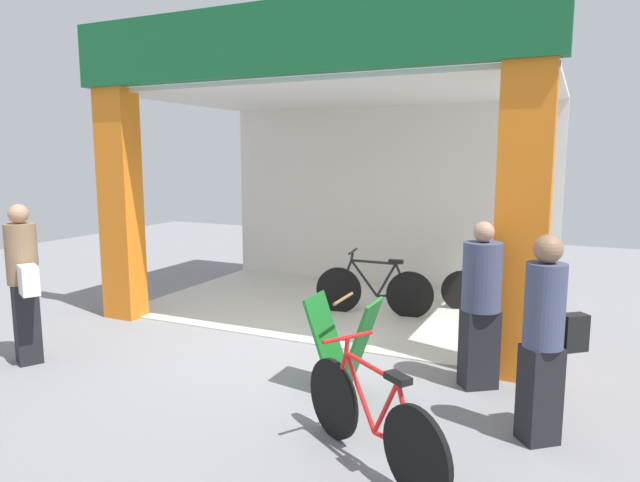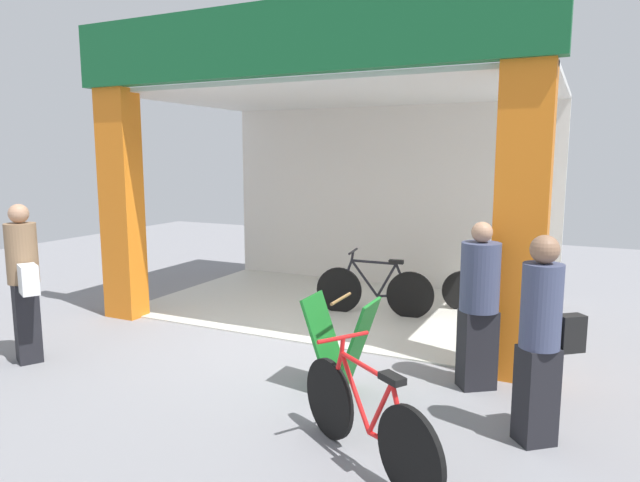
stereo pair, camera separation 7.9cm
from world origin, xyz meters
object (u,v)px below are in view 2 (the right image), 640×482
(bicycle_inside_1, at_px, (494,289))
(pedestrian_1, at_px, (24,281))
(sandwich_board_sign, at_px, (341,345))
(pedestrian_0, at_px, (541,338))
(bicycle_inside_0, at_px, (374,290))
(bicycle_parked_0, at_px, (366,419))
(pedestrian_3, at_px, (479,303))

(bicycle_inside_1, xyz_separation_m, pedestrian_1, (-4.39, -4.40, 0.59))
(sandwich_board_sign, relative_size, pedestrian_0, 0.56)
(bicycle_inside_0, height_order, bicycle_inside_1, bicycle_inside_0)
(bicycle_inside_0, relative_size, bicycle_parked_0, 1.20)
(pedestrian_0, bearing_deg, bicycle_inside_1, 103.39)
(bicycle_inside_1, bearing_deg, pedestrian_3, -84.61)
(bicycle_parked_0, distance_m, pedestrian_1, 4.25)
(sandwich_board_sign, bearing_deg, bicycle_inside_1, 76.01)
(bicycle_inside_0, distance_m, pedestrian_3, 2.74)
(bicycle_inside_1, height_order, sandwich_board_sign, sandwich_board_sign)
(bicycle_inside_1, relative_size, pedestrian_0, 0.86)
(bicycle_inside_0, distance_m, pedestrian_1, 4.50)
(bicycle_parked_0, height_order, pedestrian_1, pedestrian_1)
(bicycle_inside_1, xyz_separation_m, pedestrian_0, (0.92, -3.87, 0.54))
(bicycle_parked_0, xyz_separation_m, pedestrian_0, (1.12, 0.93, 0.50))
(bicycle_parked_0, bearing_deg, sandwich_board_sign, 121.40)
(bicycle_parked_0, bearing_deg, pedestrian_1, 174.58)
(bicycle_inside_0, distance_m, bicycle_inside_1, 1.81)
(sandwich_board_sign, bearing_deg, bicycle_parked_0, -58.60)
(bicycle_inside_1, relative_size, pedestrian_1, 0.82)
(sandwich_board_sign, relative_size, pedestrian_1, 0.54)
(bicycle_parked_0, relative_size, pedestrian_3, 0.85)
(pedestrian_0, bearing_deg, pedestrian_1, -174.31)
(bicycle_parked_0, height_order, sandwich_board_sign, sandwich_board_sign)
(sandwich_board_sign, bearing_deg, pedestrian_0, -7.23)
(pedestrian_0, distance_m, pedestrian_3, 1.11)
(bicycle_parked_0, height_order, pedestrian_3, pedestrian_3)
(bicycle_inside_0, xyz_separation_m, sandwich_board_sign, (0.63, -2.67, 0.10))
(bicycle_inside_1, distance_m, pedestrian_0, 4.01)
(pedestrian_1, bearing_deg, bicycle_inside_0, 50.26)
(bicycle_parked_0, relative_size, pedestrian_0, 0.84)
(bicycle_inside_0, xyz_separation_m, pedestrian_0, (2.46, -2.91, 0.49))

